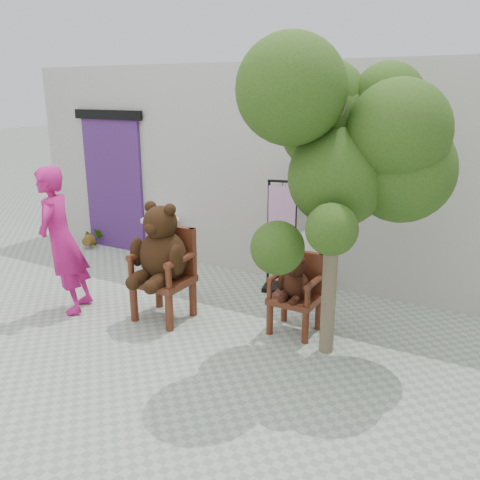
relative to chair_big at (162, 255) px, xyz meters
The scene contains 11 objects.
ground_plane 1.20m from the chair_big, 52.52° to the right, with size 60.00×60.00×0.00m, color #9AA191.
back_wall 2.55m from the chair_big, 77.01° to the left, with size 9.00×1.00×3.00m, color #B3B0A8.
doorway 3.10m from the chair_big, 142.78° to the left, with size 1.40×0.11×2.33m.
chair_big is the anchor object (origin of this frame).
chair_small 1.59m from the chair_big, 17.27° to the left, with size 0.51×0.48×0.90m.
person 1.26m from the chair_big, 161.16° to the right, with size 0.65×0.43×1.78m, color #BB176E.
cafe_table 2.12m from the chair_big, 129.03° to the left, with size 0.60×0.60×0.70m.
display_stand 1.72m from the chair_big, 60.80° to the left, with size 0.52×0.45×1.51m.
stool_bucket 2.03m from the chair_big, 53.90° to the left, with size 0.32×0.32×1.45m.
tree 2.49m from the chair_big, ahead, with size 1.89×1.63×3.13m.
potted_plant 3.34m from the chair_big, 150.19° to the left, with size 0.32×0.28×0.36m, color #1C360E.
Camera 1 is at (3.01, -3.70, 2.63)m, focal length 38.00 mm.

